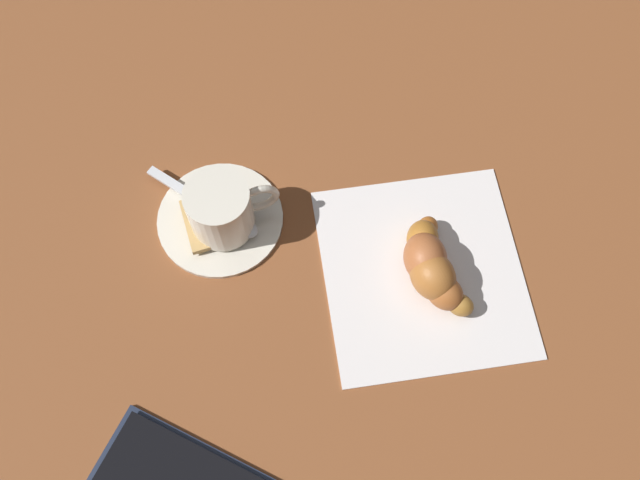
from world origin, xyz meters
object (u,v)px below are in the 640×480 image
croissant (431,267)px  teaspoon (220,213)px  saucer (220,218)px  sugar_packet (197,224)px  espresso_cup (222,209)px  napkin (423,272)px

croissant → teaspoon: bearing=-22.2°
saucer → sugar_packet: sugar_packet is taller
espresso_cup → teaspoon: (0.00, -0.01, -0.03)m
sugar_packet → napkin: bearing=60.6°
sugar_packet → napkin: (-0.21, 0.06, -0.01)m
croissant → sugar_packet: bearing=-17.7°
napkin → espresso_cup: bearing=-19.8°
espresso_cup → teaspoon: 0.03m
napkin → croissant: croissant is taller
saucer → croissant: croissant is taller
napkin → saucer: bearing=-21.1°
teaspoon → sugar_packet: (0.02, 0.01, 0.00)m
saucer → croissant: size_ratio=1.12×
teaspoon → napkin: size_ratio=0.56×
teaspoon → napkin: bearing=158.3°
saucer → sugar_packet: 0.02m
teaspoon → croissant: size_ratio=1.01×
croissant → napkin: bearing=-41.0°
saucer → teaspoon: 0.01m
napkin → teaspoon: bearing=-21.7°
sugar_packet → napkin: sugar_packet is taller
espresso_cup → sugar_packet: (0.03, 0.00, -0.03)m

